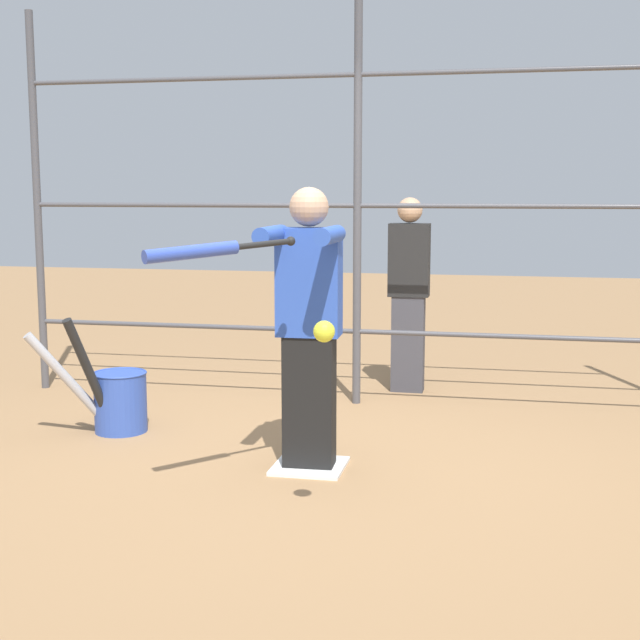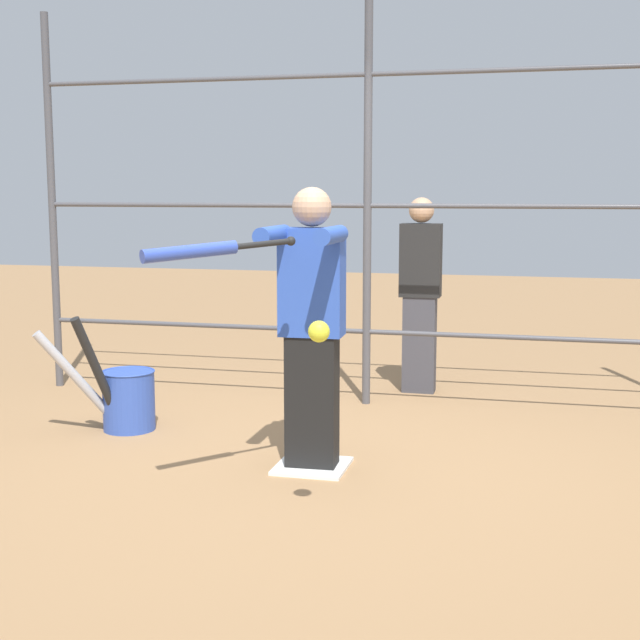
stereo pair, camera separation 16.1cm
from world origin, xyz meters
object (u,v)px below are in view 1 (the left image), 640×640
at_px(softball_in_flight, 324,332).
at_px(batter, 309,320).
at_px(baseball_bat_swinging, 205,251).
at_px(bystander_behind_fence, 409,291).
at_px(bat_bucket, 116,399).

bearing_deg(softball_in_flight, batter, -73.62).
relative_size(baseball_bat_swinging, bystander_behind_fence, 0.42).
distance_m(batter, softball_in_flight, 1.05).
xyz_separation_m(baseball_bat_swinging, bat_bucket, (1.07, -1.26, -1.06)).
height_order(baseball_bat_swinging, bat_bucket, baseball_bat_swinging).
bearing_deg(softball_in_flight, baseball_bat_swinging, -20.74).
height_order(batter, bystander_behind_fence, batter).
bearing_deg(bystander_behind_fence, baseball_bat_swinging, 77.11).
bearing_deg(baseball_bat_swinging, bat_bucket, -49.75).
height_order(batter, bat_bucket, batter).
bearing_deg(baseball_bat_swinging, batter, -113.28).
xyz_separation_m(softball_in_flight, bat_bucket, (1.69, -1.50, -0.73)).
bearing_deg(baseball_bat_swinging, softball_in_flight, 159.26).
bearing_deg(batter, baseball_bat_swinging, 66.72).
xyz_separation_m(batter, baseball_bat_swinging, (0.33, 0.77, 0.43)).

